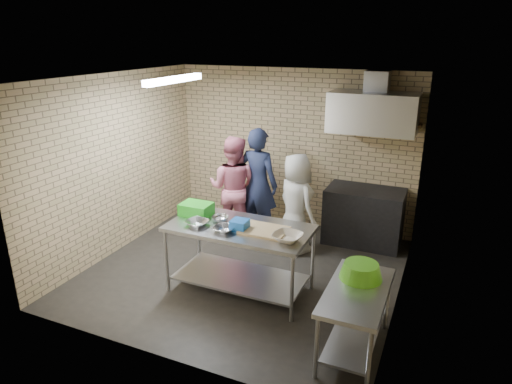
% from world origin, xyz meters
% --- Properties ---
extents(floor, '(4.20, 4.20, 0.00)m').
position_xyz_m(floor, '(0.00, 0.00, 0.00)').
color(floor, black).
rests_on(floor, ground).
extents(ceiling, '(4.20, 4.20, 0.00)m').
position_xyz_m(ceiling, '(0.00, 0.00, 2.70)').
color(ceiling, black).
rests_on(ceiling, ground).
extents(back_wall, '(4.20, 0.06, 2.70)m').
position_xyz_m(back_wall, '(0.00, 2.00, 1.35)').
color(back_wall, tan).
rests_on(back_wall, ground).
extents(front_wall, '(4.20, 0.06, 2.70)m').
position_xyz_m(front_wall, '(0.00, -2.00, 1.35)').
color(front_wall, tan).
rests_on(front_wall, ground).
extents(left_wall, '(0.06, 4.00, 2.70)m').
position_xyz_m(left_wall, '(-2.10, 0.00, 1.35)').
color(left_wall, tan).
rests_on(left_wall, ground).
extents(right_wall, '(0.06, 4.00, 2.70)m').
position_xyz_m(right_wall, '(2.10, 0.00, 1.35)').
color(right_wall, tan).
rests_on(right_wall, ground).
extents(prep_table, '(1.82, 0.91, 0.91)m').
position_xyz_m(prep_table, '(0.16, -0.46, 0.45)').
color(prep_table, '#ACAEB3').
rests_on(prep_table, floor).
extents(side_counter, '(0.60, 1.20, 0.75)m').
position_xyz_m(side_counter, '(1.80, -1.10, 0.38)').
color(side_counter, silver).
rests_on(side_counter, floor).
extents(stove, '(1.20, 0.70, 0.90)m').
position_xyz_m(stove, '(1.35, 1.65, 0.45)').
color(stove, black).
rests_on(stove, floor).
extents(range_hood, '(1.30, 0.60, 0.60)m').
position_xyz_m(range_hood, '(1.35, 1.70, 2.10)').
color(range_hood, silver).
rests_on(range_hood, back_wall).
extents(hood_duct, '(0.35, 0.30, 0.30)m').
position_xyz_m(hood_duct, '(1.35, 1.85, 2.55)').
color(hood_duct, '#A5A8AD').
rests_on(hood_duct, back_wall).
extents(wall_shelf, '(0.80, 0.20, 0.04)m').
position_xyz_m(wall_shelf, '(1.65, 1.89, 1.92)').
color(wall_shelf, '#3F2B19').
rests_on(wall_shelf, back_wall).
extents(fluorescent_fixture, '(0.10, 1.25, 0.08)m').
position_xyz_m(fluorescent_fixture, '(-1.00, 0.00, 2.64)').
color(fluorescent_fixture, white).
rests_on(fluorescent_fixture, ceiling).
extents(green_crate, '(0.40, 0.30, 0.16)m').
position_xyz_m(green_crate, '(-0.54, -0.34, 0.99)').
color(green_crate, green).
rests_on(green_crate, prep_table).
extents(blue_tub, '(0.20, 0.20, 0.13)m').
position_xyz_m(blue_tub, '(0.21, -0.56, 0.98)').
color(blue_tub, blue).
rests_on(blue_tub, prep_table).
extents(cutting_board, '(0.56, 0.42, 0.03)m').
position_xyz_m(cutting_board, '(0.51, -0.48, 0.92)').
color(cutting_board, '#D8B17C').
rests_on(cutting_board, prep_table).
extents(mixing_bowl_a, '(0.32, 0.32, 0.07)m').
position_xyz_m(mixing_bowl_a, '(-0.34, -0.66, 0.94)').
color(mixing_bowl_a, silver).
rests_on(mixing_bowl_a, prep_table).
extents(mixing_bowl_b, '(0.24, 0.24, 0.07)m').
position_xyz_m(mixing_bowl_b, '(-0.14, -0.41, 0.94)').
color(mixing_bowl_b, silver).
rests_on(mixing_bowl_b, prep_table).
extents(mixing_bowl_c, '(0.29, 0.29, 0.06)m').
position_xyz_m(mixing_bowl_c, '(0.06, -0.68, 0.94)').
color(mixing_bowl_c, '#ADAFB4').
rests_on(mixing_bowl_c, prep_table).
extents(ceramic_bowl, '(0.39, 0.39, 0.09)m').
position_xyz_m(ceramic_bowl, '(0.86, -0.61, 0.95)').
color(ceramic_bowl, beige).
rests_on(ceramic_bowl, prep_table).
extents(green_basin, '(0.46, 0.46, 0.17)m').
position_xyz_m(green_basin, '(1.78, -0.85, 0.83)').
color(green_basin, '#59C626').
rests_on(green_basin, side_counter).
extents(bottle_red, '(0.07, 0.07, 0.18)m').
position_xyz_m(bottle_red, '(1.40, 1.89, 2.03)').
color(bottle_red, '#B22619').
rests_on(bottle_red, wall_shelf).
extents(bottle_green, '(0.06, 0.06, 0.15)m').
position_xyz_m(bottle_green, '(1.80, 1.89, 2.02)').
color(bottle_green, green).
rests_on(bottle_green, wall_shelf).
extents(man_navy, '(0.71, 0.50, 1.85)m').
position_xyz_m(man_navy, '(-0.28, 1.15, 0.92)').
color(man_navy, black).
rests_on(man_navy, floor).
extents(woman_pink, '(0.90, 0.74, 1.71)m').
position_xyz_m(woman_pink, '(-0.67, 1.02, 0.85)').
color(woman_pink, '#D47089').
rests_on(woman_pink, floor).
extents(woman_white, '(0.90, 0.84, 1.55)m').
position_xyz_m(woman_white, '(0.44, 0.95, 0.77)').
color(woman_white, silver).
rests_on(woman_white, floor).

